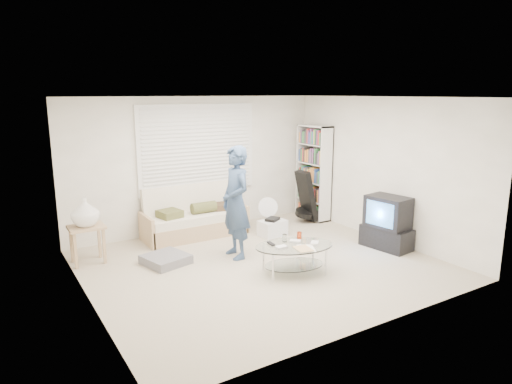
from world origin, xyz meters
TOP-DOWN VIEW (x-y plane):
  - ground at (0.00, 0.00)m, footprint 5.00×5.00m
  - room_shell at (0.00, 0.48)m, footprint 5.02×4.52m
  - window_blinds at (0.00, 2.20)m, footprint 2.32×0.08m
  - futon_sofa at (-0.27, 1.87)m, footprint 1.87×0.76m
  - grey_floor_pillow at (-1.22, 0.80)m, footprint 0.73×0.73m
  - side_table at (-2.22, 1.46)m, footprint 0.52×0.42m
  - bookshelf at (2.32, 1.68)m, footprint 0.30×0.81m
  - guitar_case at (2.00, 1.49)m, footprint 0.41×0.39m
  - floor_fan at (1.06, 1.50)m, footprint 0.39×0.25m
  - storage_bin at (0.94, 1.11)m, footprint 0.51×0.38m
  - tv_unit at (2.20, -0.45)m, footprint 0.54×0.87m
  - coffee_table at (0.23, -0.53)m, footprint 1.30×1.01m
  - standing_person at (-0.15, 0.51)m, footprint 0.46×0.67m

SIDE VIEW (x-z plane):
  - ground at x=0.00m, z-range 0.00..0.00m
  - grey_floor_pillow at x=-1.22m, z-range 0.00..0.14m
  - storage_bin at x=0.94m, z-range -0.02..0.32m
  - futon_sofa at x=-0.27m, z-range -0.16..0.76m
  - coffee_table at x=0.23m, z-range 0.07..0.62m
  - floor_fan at x=1.06m, z-range 0.05..0.68m
  - tv_unit at x=2.20m, z-range -0.01..0.88m
  - guitar_case at x=2.00m, z-range -0.05..0.98m
  - side_table at x=-2.22m, z-range 0.25..1.28m
  - standing_person at x=-0.15m, z-range 0.00..1.78m
  - bookshelf at x=2.32m, z-range 0.00..1.92m
  - window_blinds at x=0.00m, z-range 0.74..2.36m
  - room_shell at x=0.00m, z-range 0.37..2.88m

